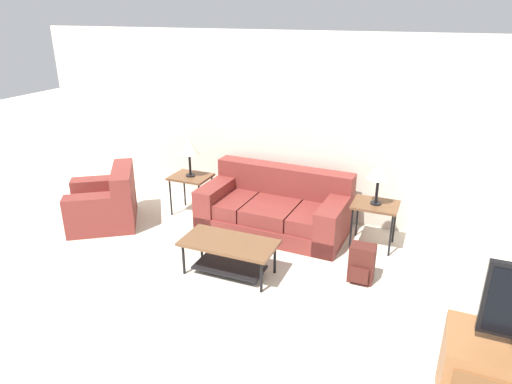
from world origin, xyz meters
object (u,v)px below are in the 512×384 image
armchair (105,204)px  side_table_left (191,180)px  table_lamp_right (379,171)px  backpack (362,264)px  couch (275,209)px  coffee_table (229,250)px  side_table_right (375,208)px  table_lamp_left (189,147)px

armchair → side_table_left: armchair is taller
table_lamp_right → backpack: 1.20m
couch → coffee_table: 1.30m
side_table_left → side_table_right: (2.66, 0.00, 0.00)m
table_lamp_right → backpack: (0.02, -0.89, -0.80)m
couch → side_table_right: bearing=1.1°
coffee_table → couch: bearing=86.4°
side_table_left → table_lamp_left: bearing=-63.4°
table_lamp_left → side_table_left: bearing=116.6°
couch → table_lamp_left: (-1.33, 0.03, 0.73)m
table_lamp_left → couch: bearing=-1.1°
couch → side_table_left: size_ratio=3.43×
side_table_right → table_lamp_left: (-2.66, -0.00, 0.49)m
table_lamp_left → table_lamp_right: 2.66m
coffee_table → side_table_left: size_ratio=1.84×
armchair → backpack: 3.64m
table_lamp_left → armchair: bearing=-140.8°
armchair → backpack: armchair is taller
side_table_left → side_table_right: bearing=0.0°
armchair → table_lamp_left: table_lamp_left is taller
armchair → coffee_table: (2.21, -0.54, 0.02)m
couch → table_lamp_right: (1.33, 0.03, 0.73)m
armchair → couch: bearing=18.2°
side_table_right → table_lamp_right: bearing=-90.0°
table_lamp_left → table_lamp_right: size_ratio=1.00×
side_table_right → backpack: side_table_right is taller
side_table_right → table_lamp_right: size_ratio=1.06×
couch → table_lamp_left: 1.52m
coffee_table → side_table_left: 1.83m
table_lamp_left → backpack: bearing=-18.2°
side_table_right → table_lamp_left: bearing=-180.0°
couch → table_lamp_right: 1.52m
coffee_table → backpack: backpack is taller
couch → coffee_table: size_ratio=1.86×
table_lamp_left → backpack: size_ratio=1.27×
armchair → table_lamp_left: 1.43m
table_lamp_left → coffee_table: bearing=-46.5°
side_table_left → armchair: bearing=-140.8°
armchair → side_table_left: 1.25m
coffee_table → backpack: (1.43, 0.43, -0.09)m
couch → backpack: size_ratio=4.59×
table_lamp_right → couch: bearing=-178.9°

